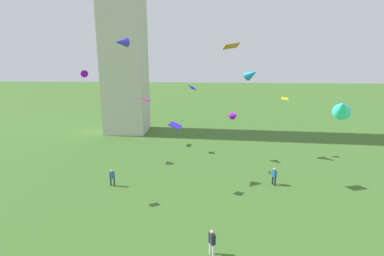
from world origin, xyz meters
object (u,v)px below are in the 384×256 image
Objects in this scene: kite_flying_4 at (146,99)px; kite_flying_7 at (342,108)px; kite_flying_2 at (121,42)px; kite_flying_11 at (175,125)px; kite_flying_0 at (84,133)px; kite_flying_9 at (83,72)px; kite_flying_1 at (182,121)px; person_1 at (212,241)px; kite_flying_6 at (192,88)px; kite_flying_3 at (231,46)px; person_0 at (274,175)px; kite_flying_5 at (252,74)px; kite_flying_8 at (235,115)px; kite_flying_10 at (285,99)px; person_2 at (112,177)px.

kite_flying_7 is (19.39, -17.03, 2.09)m from kite_flying_4.
kite_flying_2 is 9.40m from kite_flying_11.
kite_flying_0 is 12.33m from kite_flying_9.
kite_flying_1 is 0.59× the size of kite_flying_4.
kite_flying_6 is (-2.12, 15.21, 8.06)m from person_1.
kite_flying_1 is at bearing -107.20° from kite_flying_4.
kite_flying_3 is 1.00× the size of kite_flying_9.
kite_flying_3 is 17.67m from kite_flying_9.
kite_flying_9 is 1.23× the size of kite_flying_11.
kite_flying_0 is (-16.86, -4.36, 5.22)m from person_0.
kite_flying_1 is 8.00m from kite_flying_6.
kite_flying_5 reaches higher than kite_flying_7.
kite_flying_11 reaches higher than kite_flying_8.
kite_flying_8 reaches higher than person_0.
kite_flying_0 is 21.17m from kite_flying_7.
person_0 is 0.79× the size of kite_flying_5.
kite_flying_0 is 15.97m from kite_flying_1.
person_1 is 0.65× the size of kite_flying_7.
kite_flying_6 is at bearing -144.97° from kite_flying_10.
kite_flying_1 is at bearing -69.13° from kite_flying_11.
kite_flying_9 reaches higher than kite_flying_1.
person_0 is at bearing -84.41° from kite_flying_8.
kite_flying_6 is at bearing 45.66° from person_2.
kite_flying_5 is at bearing 46.67° from person_2.
kite_flying_1 is 0.92× the size of kite_flying_6.
kite_flying_9 reaches higher than person_1.
person_0 is at bearing 122.23° from person_1.
kite_flying_6 is at bearing 63.90° from kite_flying_2.
person_0 is 23.92m from kite_flying_9.
person_2 is at bearing -167.40° from kite_flying_4.
kite_flying_4 is (-9.08, 24.57, 5.35)m from person_1.
kite_flying_7 reaches higher than kite_flying_6.
kite_flying_11 reaches higher than person_0.
kite_flying_11 reaches higher than person_2.
kite_flying_10 is at bearing 137.59° from person_0.
kite_flying_1 is 0.60× the size of kite_flying_9.
kite_flying_11 is at bearing -145.21° from kite_flying_8.
kite_flying_7 is 1.75× the size of kite_flying_9.
kite_flying_2 is at bearing -37.59° from kite_flying_6.
kite_flying_5 reaches higher than person_2.
person_0 is 0.63× the size of kite_flying_7.
kite_flying_5 is 1.72× the size of kite_flying_11.
person_1 is 19.58m from kite_flying_2.
kite_flying_10 reaches higher than person_1.
kite_flying_0 reaches higher than person_0.
kite_flying_3 is at bearing 165.48° from kite_flying_0.
kite_flying_9 is (-5.17, 7.63, 9.51)m from person_2.
kite_flying_9 is (-4.12, 10.81, 4.27)m from kite_flying_0.
kite_flying_6 is 14.62m from kite_flying_7.
person_2 is 16.80m from kite_flying_3.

